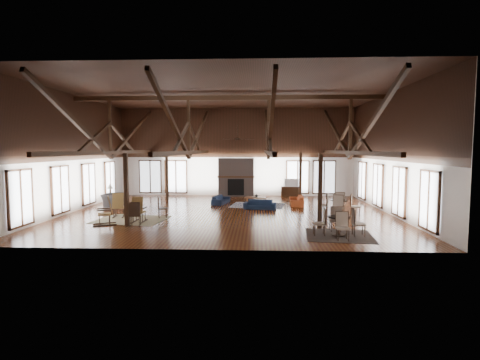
{
  "coord_description": "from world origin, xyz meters",
  "views": [
    {
      "loc": [
        1.45,
        -18.73,
        3.24
      ],
      "look_at": [
        0.53,
        1.0,
        1.58
      ],
      "focal_mm": 28.0,
      "sensor_mm": 36.0,
      "label": 1
    }
  ],
  "objects_px": {
    "cafe_table_near": "(339,222)",
    "cafe_table_far": "(339,205)",
    "sofa_navy_front": "(260,205)",
    "sofa_navy_left": "(221,200)",
    "coffee_table": "(256,198)",
    "armchair": "(114,200)",
    "tv_console": "(291,191)",
    "sofa_orange": "(297,201)"
  },
  "relations": [
    {
      "from": "sofa_navy_left",
      "to": "tv_console",
      "type": "bearing_deg",
      "value": -36.73
    },
    {
      "from": "sofa_navy_front",
      "to": "sofa_orange",
      "type": "xyz_separation_m",
      "value": [
        2.13,
        1.48,
        0.02
      ]
    },
    {
      "from": "sofa_navy_left",
      "to": "armchair",
      "type": "bearing_deg",
      "value": 118.25
    },
    {
      "from": "sofa_navy_left",
      "to": "coffee_table",
      "type": "xyz_separation_m",
      "value": [
        2.09,
        -0.45,
        0.18
      ]
    },
    {
      "from": "sofa_orange",
      "to": "sofa_navy_front",
      "type": "bearing_deg",
      "value": -52.64
    },
    {
      "from": "coffee_table",
      "to": "armchair",
      "type": "distance_m",
      "value": 8.01
    },
    {
      "from": "cafe_table_near",
      "to": "tv_console",
      "type": "relative_size",
      "value": 1.46
    },
    {
      "from": "sofa_navy_front",
      "to": "cafe_table_far",
      "type": "height_order",
      "value": "cafe_table_far"
    },
    {
      "from": "sofa_navy_front",
      "to": "tv_console",
      "type": "height_order",
      "value": "tv_console"
    },
    {
      "from": "sofa_navy_front",
      "to": "cafe_table_far",
      "type": "xyz_separation_m",
      "value": [
        3.84,
        -1.71,
        0.28
      ]
    },
    {
      "from": "coffee_table",
      "to": "cafe_table_near",
      "type": "bearing_deg",
      "value": -55.99
    },
    {
      "from": "coffee_table",
      "to": "tv_console",
      "type": "bearing_deg",
      "value": 71.66
    },
    {
      "from": "sofa_orange",
      "to": "coffee_table",
      "type": "height_order",
      "value": "sofa_orange"
    },
    {
      "from": "armchair",
      "to": "coffee_table",
      "type": "bearing_deg",
      "value": -82.57
    },
    {
      "from": "sofa_orange",
      "to": "coffee_table",
      "type": "bearing_deg",
      "value": -86.31
    },
    {
      "from": "sofa_orange",
      "to": "armchair",
      "type": "xyz_separation_m",
      "value": [
        -10.26,
        -1.11,
        0.1
      ]
    },
    {
      "from": "sofa_navy_left",
      "to": "sofa_orange",
      "type": "xyz_separation_m",
      "value": [
        4.41,
        -0.4,
        0.03
      ]
    },
    {
      "from": "sofa_navy_front",
      "to": "tv_console",
      "type": "bearing_deg",
      "value": 78.11
    },
    {
      "from": "coffee_table",
      "to": "cafe_table_near",
      "type": "distance_m",
      "value": 8.08
    },
    {
      "from": "coffee_table",
      "to": "cafe_table_near",
      "type": "height_order",
      "value": "cafe_table_near"
    },
    {
      "from": "sofa_navy_front",
      "to": "sofa_orange",
      "type": "height_order",
      "value": "sofa_orange"
    },
    {
      "from": "tv_console",
      "to": "coffee_table",
      "type": "bearing_deg",
      "value": -119.74
    },
    {
      "from": "sofa_orange",
      "to": "tv_console",
      "type": "height_order",
      "value": "tv_console"
    },
    {
      "from": "cafe_table_far",
      "to": "armchair",
      "type": "bearing_deg",
      "value": 170.16
    },
    {
      "from": "coffee_table",
      "to": "armchair",
      "type": "bearing_deg",
      "value": -160.94
    },
    {
      "from": "cafe_table_near",
      "to": "cafe_table_far",
      "type": "distance_m",
      "value": 4.41
    },
    {
      "from": "armchair",
      "to": "sofa_navy_left",
      "type": "bearing_deg",
      "value": -75.7
    },
    {
      "from": "sofa_navy_front",
      "to": "sofa_navy_left",
      "type": "distance_m",
      "value": 2.96
    },
    {
      "from": "sofa_navy_front",
      "to": "armchair",
      "type": "height_order",
      "value": "armchair"
    },
    {
      "from": "sofa_navy_front",
      "to": "cafe_table_far",
      "type": "bearing_deg",
      "value": -14.68
    },
    {
      "from": "tv_console",
      "to": "cafe_table_far",
      "type": "bearing_deg",
      "value": -76.93
    },
    {
      "from": "coffee_table",
      "to": "armchair",
      "type": "relative_size",
      "value": 1.16
    },
    {
      "from": "sofa_navy_left",
      "to": "cafe_table_near",
      "type": "xyz_separation_m",
      "value": [
        5.19,
        -7.91,
        0.26
      ]
    },
    {
      "from": "coffee_table",
      "to": "cafe_table_far",
      "type": "bearing_deg",
      "value": -26.52
    },
    {
      "from": "sofa_navy_front",
      "to": "coffee_table",
      "type": "height_order",
      "value": "sofa_navy_front"
    },
    {
      "from": "coffee_table",
      "to": "armchair",
      "type": "height_order",
      "value": "armchair"
    },
    {
      "from": "sofa_navy_front",
      "to": "cafe_table_near",
      "type": "height_order",
      "value": "cafe_table_near"
    },
    {
      "from": "sofa_orange",
      "to": "tv_console",
      "type": "relative_size",
      "value": 1.42
    },
    {
      "from": "cafe_table_near",
      "to": "sofa_orange",
      "type": "bearing_deg",
      "value": 95.96
    },
    {
      "from": "sofa_navy_left",
      "to": "sofa_navy_front",
      "type": "bearing_deg",
      "value": -115.8
    },
    {
      "from": "sofa_orange",
      "to": "armchair",
      "type": "relative_size",
      "value": 1.61
    },
    {
      "from": "sofa_orange",
      "to": "cafe_table_near",
      "type": "bearing_deg",
      "value": 8.49
    }
  ]
}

